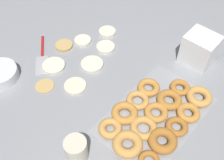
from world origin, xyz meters
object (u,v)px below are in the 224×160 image
pancake_2 (92,64)px  pancake_4 (83,41)px  pancake_0 (54,66)px  pancake_1 (107,32)px  pancake_3 (75,86)px  pancake_6 (45,86)px  pancake_5 (106,47)px  container_stack (200,49)px  spatula (42,61)px  paper_cup (76,150)px  donut_tray (155,116)px  pancake_7 (64,45)px  batter_bowl (0,74)px

pancake_2 → pancake_4: bearing=59.4°
pancake_0 → pancake_1: size_ratio=1.20×
pancake_3 → pancake_6: bearing=130.1°
pancake_5 → container_stack: 0.45m
pancake_1 → spatula: pancake_1 is taller
spatula → pancake_4: bearing=118.4°
paper_cup → pancake_0: bearing=59.2°
container_stack → pancake_6: bearing=143.8°
container_stack → donut_tray: bearing=-174.3°
spatula → paper_cup: bearing=15.1°
pancake_4 → spatula: size_ratio=0.37×
pancake_0 → pancake_2: (0.13, -0.13, 0.00)m
spatula → pancake_1: bearing=115.5°
pancake_6 → pancake_7: 0.26m
pancake_2 → pancake_5: (0.13, 0.03, -0.00)m
pancake_0 → paper_cup: (-0.24, -0.41, 0.04)m
pancake_6 → donut_tray: 0.50m
pancake_7 → batter_bowl: batter_bowl is taller
container_stack → spatula: container_stack is taller
pancake_1 → paper_cup: 0.70m
pancake_0 → pancake_5: same height
pancake_6 → spatula: pancake_6 is taller
pancake_7 → paper_cup: bearing=-128.0°
pancake_3 → pancake_6: size_ratio=1.17×
pancake_2 → pancake_6: bearing=163.0°
pancake_3 → pancake_4: bearing=38.4°
pancake_7 → container_stack: size_ratio=0.58×
donut_tray → pancake_3: bearing=104.6°
pancake_3 → batter_bowl: (-0.18, 0.29, 0.02)m
pancake_5 → spatula: (-0.27, 0.17, -0.00)m
container_stack → spatula: bearing=131.4°
pancake_2 → pancake_5: same height
pancake_0 → donut_tray: bearing=-81.8°
spatula → pancake_3: bearing=39.3°
donut_tray → pancake_6: bearing=111.3°
pancake_3 → pancake_4: (0.23, 0.18, 0.00)m
pancake_1 → container_stack: (0.13, -0.46, 0.07)m
spatula → pancake_2: bearing=75.3°
paper_cup → spatula: (0.23, 0.48, -0.05)m
pancake_6 → batter_bowl: batter_bowl is taller
pancake_7 → container_stack: container_stack is taller
paper_cup → pancake_2: bearing=36.9°
pancake_5 → spatula: 0.32m
pancake_5 → paper_cup: 0.59m
donut_tray → batter_bowl: 0.72m
pancake_5 → pancake_1: bearing=37.6°
pancake_2 → paper_cup: 0.46m
pancake_3 → pancake_0: bearing=83.6°
pancake_4 → donut_tray: 0.57m
pancake_3 → pancake_7: bearing=57.7°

